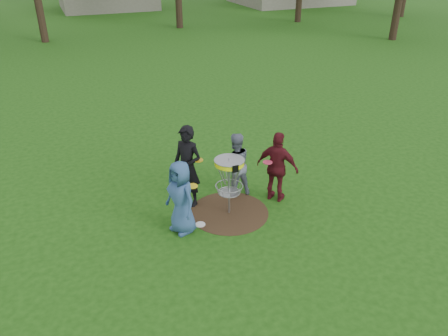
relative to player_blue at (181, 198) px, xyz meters
name	(u,v)px	position (x,y,z in m)	size (l,w,h in m)	color
ground	(229,212)	(1.18, 0.24, -0.81)	(100.00, 100.00, 0.00)	#19470F
dirt_patch	(229,212)	(1.18, 0.24, -0.81)	(1.80, 1.80, 0.01)	#47331E
player_blue	(181,198)	(0.00, 0.00, 0.00)	(0.79, 0.52, 1.62)	#305286
player_black	(187,167)	(0.47, 0.97, 0.16)	(0.71, 0.46, 1.94)	black
player_grey	(235,165)	(1.64, 0.95, -0.02)	(0.77, 0.60, 1.59)	slate
player_maroon	(277,167)	(2.44, 0.35, 0.05)	(1.01, 0.42, 1.72)	#56131C
disc_on_grass	(200,225)	(0.41, 0.03, -0.80)	(0.22, 0.22, 0.02)	white
disc_golf_basket	(229,173)	(1.18, 0.24, 0.21)	(0.66, 0.67, 1.38)	#9EA0A5
held_discs	(224,168)	(1.15, 0.47, 0.24)	(2.11, 0.94, 0.23)	yellow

